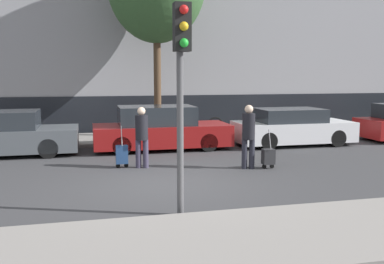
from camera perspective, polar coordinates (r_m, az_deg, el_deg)
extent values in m
plane|color=#38383A|center=(10.04, -3.42, -6.92)|extent=(80.00, 80.00, 0.00)
cube|color=gray|center=(6.54, 2.56, -14.50)|extent=(28.00, 2.50, 0.12)
cube|color=gray|center=(16.83, -7.62, -0.81)|extent=(28.00, 3.00, 0.12)
cube|color=black|center=(18.90, -8.35, 2.37)|extent=(27.44, 0.06, 1.60)
cube|color=#4C5156|center=(14.64, -23.86, -0.96)|extent=(4.54, 1.84, 0.70)
cylinder|color=black|center=(13.67, -18.62, -2.10)|extent=(0.60, 0.18, 0.60)
cylinder|color=black|center=(15.30, -18.08, -1.07)|extent=(0.60, 0.18, 0.60)
cube|color=maroon|center=(14.56, -4.03, -0.37)|extent=(4.57, 1.84, 0.70)
cube|color=#23282D|center=(14.45, -4.77, 2.22)|extent=(2.51, 1.62, 0.63)
cylinder|color=black|center=(14.09, 2.22, -1.41)|extent=(0.60, 0.18, 0.60)
cylinder|color=black|center=(15.68, 0.58, -0.48)|extent=(0.60, 0.18, 0.60)
cylinder|color=black|center=(13.61, -9.34, -1.84)|extent=(0.60, 0.18, 0.60)
cylinder|color=black|center=(15.24, -9.80, -0.83)|extent=(0.60, 0.18, 0.60)
cube|color=silver|center=(15.86, 13.32, 0.11)|extent=(4.20, 1.80, 0.70)
cube|color=#23282D|center=(15.72, 12.84, 2.21)|extent=(2.31, 1.59, 0.47)
cylinder|color=black|center=(15.83, 18.83, -0.82)|extent=(0.60, 0.18, 0.60)
cylinder|color=black|center=(17.21, 15.95, -0.05)|extent=(0.60, 0.18, 0.60)
cylinder|color=black|center=(14.61, 10.17, -1.20)|extent=(0.60, 0.18, 0.60)
cylinder|color=black|center=(16.09, 7.86, -0.34)|extent=(0.60, 0.18, 0.60)
cylinder|color=black|center=(18.52, 22.64, 0.19)|extent=(0.60, 0.18, 0.60)
cylinder|color=#383347|center=(11.72, -7.17, -2.90)|extent=(0.15, 0.15, 0.77)
cylinder|color=#383347|center=(11.70, -6.19, -2.91)|extent=(0.15, 0.15, 0.77)
cylinder|color=black|center=(11.60, -6.74, 0.60)|extent=(0.34, 0.34, 0.67)
sphere|color=beige|center=(11.55, -6.77, 2.78)|extent=(0.22, 0.22, 0.22)
cube|color=navy|center=(11.79, -9.34, -2.97)|extent=(0.32, 0.24, 0.50)
cylinder|color=black|center=(11.85, -9.85, -4.45)|extent=(0.12, 0.03, 0.12)
cylinder|color=black|center=(11.86, -8.76, -4.41)|extent=(0.12, 0.03, 0.12)
cylinder|color=gray|center=(11.64, -9.37, -0.51)|extent=(0.02, 0.19, 0.53)
cylinder|color=#23232D|center=(11.63, 7.98, -2.92)|extent=(0.15, 0.15, 0.80)
cylinder|color=#23232D|center=(11.60, 7.01, -2.94)|extent=(0.15, 0.15, 0.80)
cylinder|color=black|center=(11.50, 7.56, 0.74)|extent=(0.34, 0.34, 0.70)
sphere|color=beige|center=(11.45, 7.60, 3.04)|extent=(0.23, 0.23, 0.23)
cube|color=#262628|center=(11.73, 10.14, -3.25)|extent=(0.32, 0.24, 0.41)
cylinder|color=black|center=(11.74, 9.61, -4.55)|extent=(0.12, 0.03, 0.12)
cylinder|color=black|center=(11.83, 10.61, -4.49)|extent=(0.12, 0.03, 0.12)
cylinder|color=gray|center=(11.59, 10.34, -0.98)|extent=(0.02, 0.19, 0.53)
cylinder|color=#515154|center=(7.51, -1.60, 2.54)|extent=(0.12, 0.12, 3.71)
cube|color=black|center=(7.34, -1.35, 13.80)|extent=(0.28, 0.24, 0.80)
sphere|color=red|center=(7.23, -1.09, 16.02)|extent=(0.15, 0.15, 0.15)
sphere|color=gold|center=(7.20, -1.09, 13.92)|extent=(0.15, 0.15, 0.15)
sphere|color=green|center=(7.17, -1.08, 11.80)|extent=(0.15, 0.15, 0.15)
torus|color=black|center=(17.13, 3.11, 0.81)|extent=(0.72, 0.06, 0.72)
torus|color=black|center=(16.86, -0.31, 0.71)|extent=(0.72, 0.06, 0.72)
cylinder|color=black|center=(16.96, 1.42, 1.43)|extent=(1.00, 0.05, 0.05)
cylinder|color=black|center=(16.89, 0.80, 2.09)|extent=(0.04, 0.04, 0.40)
cylinder|color=#4C3826|center=(16.67, -4.63, 6.53)|extent=(0.28, 0.28, 4.15)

